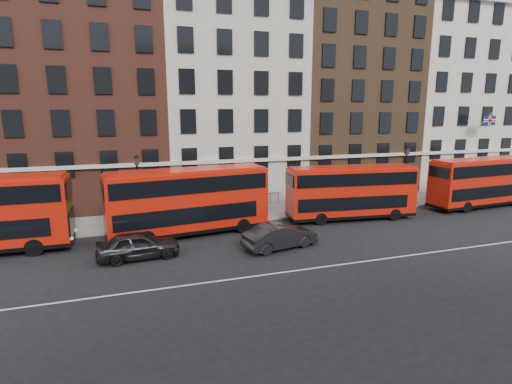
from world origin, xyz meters
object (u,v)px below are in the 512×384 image
object	(u,v)px
bus_c	(351,191)
car_front	(280,236)
car_rear	(138,245)
bus_d	(482,181)
bus_b	(188,200)

from	to	relation	value
bus_c	car_front	world-z (taller)	bus_c
car_rear	car_front	xyz separation A→B (m)	(8.56, -0.93, -0.01)
bus_d	car_rear	world-z (taller)	bus_d
bus_b	bus_c	distance (m)	12.80
bus_b	car_front	distance (m)	6.99
bus_b	car_rear	size ratio (longest dim) A/B	2.38
car_rear	car_front	distance (m)	8.61
bus_c	car_rear	xyz separation A→B (m)	(-16.31, -3.61, -1.48)
bus_c	car_front	distance (m)	9.11
car_rear	bus_d	bearing A→B (deg)	-87.09
car_front	bus_b	bearing A→B (deg)	36.30
bus_c	car_rear	distance (m)	16.77
bus_d	car_front	xyz separation A→B (m)	(-21.06, -4.54, -1.56)
bus_d	car_rear	distance (m)	29.88
bus_c	car_rear	bearing A→B (deg)	-161.18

